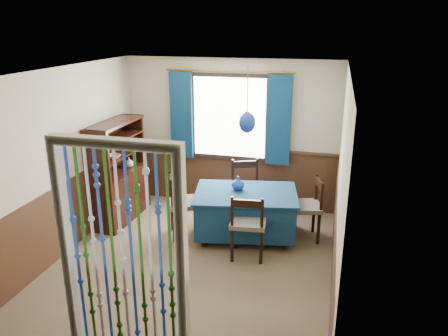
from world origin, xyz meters
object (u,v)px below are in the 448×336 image
(chair_far, at_px, (247,189))
(chair_right, at_px, (307,207))
(dining_table, at_px, (246,211))
(bowl_shelf, at_px, (113,156))
(chair_near, at_px, (248,224))
(sideboard, at_px, (119,185))
(pendant_lamp, at_px, (247,122))
(vase_sideboard, at_px, (129,162))
(chair_left, at_px, (183,203))
(vase_table, at_px, (238,184))

(chair_far, distance_m, chair_right, 1.07)
(dining_table, xyz_separation_m, chair_far, (-0.11, 0.62, 0.10))
(dining_table, xyz_separation_m, bowl_shelf, (-2.02, -0.08, 0.71))
(chair_near, bearing_deg, chair_far, 96.62)
(chair_far, bearing_deg, sideboard, -9.19)
(pendant_lamp, relative_size, vase_sideboard, 5.37)
(sideboard, height_order, bowl_shelf, sideboard)
(pendant_lamp, distance_m, bowl_shelf, 2.12)
(chair_near, distance_m, pendant_lamp, 1.38)
(chair_left, relative_size, chair_right, 1.02)
(chair_far, xyz_separation_m, chair_right, (0.98, -0.44, -0.01))
(chair_left, height_order, bowl_shelf, bowl_shelf)
(chair_near, xyz_separation_m, vase_table, (-0.29, 0.67, 0.30))
(chair_far, xyz_separation_m, vase_sideboard, (-1.91, -0.21, 0.38))
(chair_left, relative_size, sideboard, 0.60)
(vase_table, bearing_deg, dining_table, -33.36)
(chair_right, bearing_deg, sideboard, 76.85)
(sideboard, bearing_deg, vase_sideboard, 79.52)
(chair_near, height_order, pendant_lamp, pendant_lamp)
(chair_near, distance_m, vase_table, 0.79)
(chair_left, distance_m, bowl_shelf, 1.28)
(chair_near, distance_m, chair_right, 1.05)
(dining_table, relative_size, chair_far, 1.68)
(pendant_lamp, bearing_deg, chair_near, -75.39)
(vase_sideboard, bearing_deg, bowl_shelf, -90.00)
(dining_table, xyz_separation_m, chair_near, (0.15, -0.58, 0.09))
(bowl_shelf, bearing_deg, chair_near, -12.94)
(chair_far, relative_size, chair_left, 1.01)
(dining_table, height_order, sideboard, sideboard)
(dining_table, relative_size, chair_left, 1.69)
(chair_right, bearing_deg, dining_table, 87.60)
(vase_sideboard, bearing_deg, chair_left, -27.37)
(chair_far, distance_m, bowl_shelf, 2.13)
(chair_right, relative_size, bowl_shelf, 4.15)
(dining_table, bearing_deg, chair_right, 1.38)
(chair_left, height_order, pendant_lamp, pendant_lamp)
(chair_far, distance_m, sideboard, 2.03)
(chair_right, distance_m, vase_sideboard, 2.93)
(vase_sideboard, bearing_deg, vase_table, -9.53)
(chair_near, xyz_separation_m, chair_right, (0.72, 0.76, -0.00))
(sideboard, distance_m, vase_table, 1.96)
(vase_table, bearing_deg, chair_near, -66.78)
(chair_far, relative_size, chair_right, 1.03)
(chair_left, height_order, vase_sideboard, vase_sideboard)
(chair_far, xyz_separation_m, vase_table, (-0.03, -0.53, 0.28))
(bowl_shelf, bearing_deg, vase_sideboard, 90.00)
(vase_table, bearing_deg, vase_sideboard, 170.47)
(chair_far, relative_size, sideboard, 0.60)
(chair_right, distance_m, pendant_lamp, 1.52)
(chair_near, xyz_separation_m, pendant_lamp, (-0.15, 0.58, 1.24))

